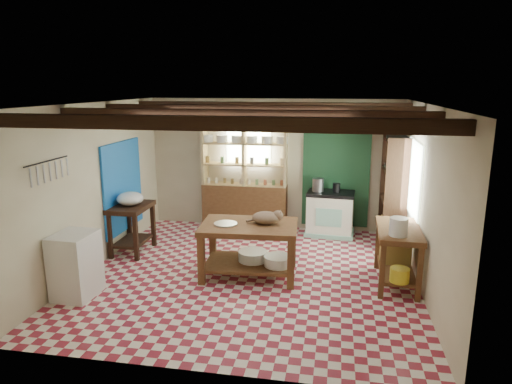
% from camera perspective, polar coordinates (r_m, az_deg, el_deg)
% --- Properties ---
extents(floor, '(5.00, 5.00, 0.02)m').
position_cam_1_polar(floor, '(7.18, -0.77, -10.33)').
color(floor, maroon).
rests_on(floor, ground).
extents(ceiling, '(5.00, 5.00, 0.02)m').
position_cam_1_polar(ceiling, '(6.58, -0.85, 10.96)').
color(ceiling, '#47484D').
rests_on(ceiling, wall_back).
extents(wall_back, '(5.00, 0.04, 2.60)m').
position_cam_1_polar(wall_back, '(9.18, 2.16, 3.46)').
color(wall_back, beige).
rests_on(wall_back, floor).
extents(wall_front, '(5.00, 0.04, 2.60)m').
position_cam_1_polar(wall_front, '(4.44, -7.00, -7.52)').
color(wall_front, beige).
rests_on(wall_front, floor).
extents(wall_left, '(0.04, 5.00, 2.60)m').
position_cam_1_polar(wall_left, '(7.63, -19.56, 0.67)').
color(wall_left, beige).
rests_on(wall_left, floor).
extents(wall_right, '(0.04, 5.00, 2.60)m').
position_cam_1_polar(wall_right, '(6.76, 20.48, -0.97)').
color(wall_right, beige).
rests_on(wall_right, floor).
extents(ceiling_beams, '(5.00, 3.80, 0.15)m').
position_cam_1_polar(ceiling_beams, '(6.59, -0.84, 9.92)').
color(ceiling_beams, black).
rests_on(ceiling_beams, ceiling).
extents(blue_wall_patch, '(0.04, 1.40, 1.60)m').
position_cam_1_polar(blue_wall_patch, '(8.44, -16.30, 0.66)').
color(blue_wall_patch, blue).
rests_on(blue_wall_patch, wall_left).
extents(green_wall_patch, '(1.30, 0.04, 2.30)m').
position_cam_1_polar(green_wall_patch, '(9.07, 9.98, 2.83)').
color(green_wall_patch, '#1C4629').
rests_on(green_wall_patch, wall_back).
extents(window_back, '(0.90, 0.02, 0.80)m').
position_cam_1_polar(window_back, '(9.18, -0.94, 6.00)').
color(window_back, beige).
rests_on(window_back, wall_back).
extents(window_right, '(0.02, 1.30, 1.20)m').
position_cam_1_polar(window_right, '(7.70, 19.13, 1.57)').
color(window_right, beige).
rests_on(window_right, wall_right).
extents(utensil_rail, '(0.06, 0.90, 0.28)m').
position_cam_1_polar(utensil_rail, '(6.52, -24.58, 2.47)').
color(utensil_rail, black).
rests_on(utensil_rail, wall_left).
extents(pot_rack, '(0.86, 0.12, 0.36)m').
position_cam_1_polar(pot_rack, '(8.54, 10.21, 8.47)').
color(pot_rack, black).
rests_on(pot_rack, ceiling).
extents(shelving_unit, '(1.70, 0.34, 2.20)m').
position_cam_1_polar(shelving_unit, '(9.13, -1.44, 2.13)').
color(shelving_unit, tan).
rests_on(shelving_unit, floor).
extents(tall_rack, '(0.40, 0.86, 2.00)m').
position_cam_1_polar(tall_rack, '(8.53, 16.81, 0.07)').
color(tall_rack, black).
rests_on(tall_rack, floor).
extents(work_table, '(1.50, 1.05, 0.82)m').
position_cam_1_polar(work_table, '(7.01, -0.86, -7.24)').
color(work_table, brown).
rests_on(work_table, floor).
extents(stove, '(0.92, 0.66, 0.86)m').
position_cam_1_polar(stove, '(8.95, 9.25, -2.68)').
color(stove, white).
rests_on(stove, floor).
extents(prep_table, '(0.58, 0.84, 0.85)m').
position_cam_1_polar(prep_table, '(8.23, -15.22, -4.44)').
color(prep_table, black).
rests_on(prep_table, floor).
extents(white_cabinet, '(0.52, 0.62, 0.90)m').
position_cam_1_polar(white_cabinet, '(6.80, -21.63, -8.50)').
color(white_cabinet, white).
rests_on(white_cabinet, floor).
extents(right_counter, '(0.63, 1.21, 0.86)m').
position_cam_1_polar(right_counter, '(7.03, 17.22, -7.64)').
color(right_counter, brown).
rests_on(right_counter, floor).
extents(cat, '(0.48, 0.41, 0.19)m').
position_cam_1_polar(cat, '(6.87, 1.25, -3.24)').
color(cat, '#8E6D52').
rests_on(cat, work_table).
extents(steel_tray, '(0.38, 0.38, 0.02)m').
position_cam_1_polar(steel_tray, '(6.88, -3.83, -3.99)').
color(steel_tray, '#9F9FA6').
rests_on(steel_tray, work_table).
extents(basin_large, '(0.47, 0.47, 0.15)m').
position_cam_1_polar(basin_large, '(7.09, -0.40, -7.98)').
color(basin_large, white).
rests_on(basin_large, work_table).
extents(basin_small, '(0.45, 0.45, 0.15)m').
position_cam_1_polar(basin_small, '(6.92, 2.78, -8.58)').
color(basin_small, white).
rests_on(basin_small, work_table).
extents(kettle_left, '(0.24, 0.24, 0.25)m').
position_cam_1_polar(kettle_left, '(8.84, 7.77, 0.91)').
color(kettle_left, '#9F9FA6').
rests_on(kettle_left, stove).
extents(kettle_right, '(0.15, 0.15, 0.18)m').
position_cam_1_polar(kettle_right, '(8.81, 10.02, 0.53)').
color(kettle_right, black).
rests_on(kettle_right, stove).
extents(enamel_bowl, '(0.45, 0.45, 0.23)m').
position_cam_1_polar(enamel_bowl, '(8.09, -15.45, -0.80)').
color(enamel_bowl, white).
rests_on(enamel_bowl, prep_table).
extents(white_bucket, '(0.25, 0.25, 0.25)m').
position_cam_1_polar(white_bucket, '(6.52, 17.39, -4.17)').
color(white_bucket, white).
rests_on(white_bucket, right_counter).
extents(wicker_basket, '(0.44, 0.36, 0.30)m').
position_cam_1_polar(wicker_basket, '(7.33, 16.98, -7.17)').
color(wicker_basket, olive).
rests_on(wicker_basket, right_counter).
extents(yellow_tub, '(0.27, 0.27, 0.19)m').
position_cam_1_polar(yellow_tub, '(6.65, 17.51, -9.85)').
color(yellow_tub, yellow).
rests_on(yellow_tub, right_counter).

